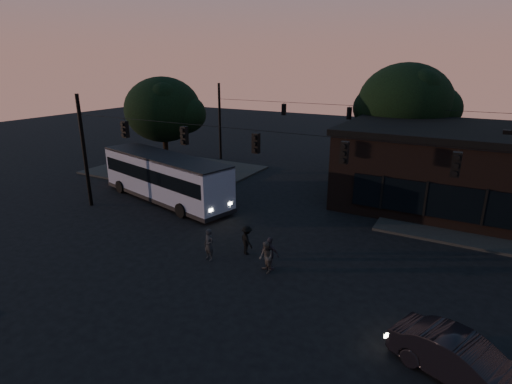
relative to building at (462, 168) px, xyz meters
The scene contains 14 objects.
ground 18.53m from the building, 119.40° to the right, with size 120.00×120.00×0.00m, color black.
sidewalk_far_right 4.45m from the building, 33.35° to the right, with size 14.00×10.00×0.15m, color black.
sidewalk_far_left 23.23m from the building, behind, with size 14.00×10.00×0.15m, color black.
building is the anchor object (origin of this frame).
tree_behind 8.57m from the building, 129.68° to the left, with size 7.60×7.60×9.43m.
tree_left 23.37m from the building, behind, with size 6.40×6.40×8.30m.
signal_rig_near 15.08m from the building, 126.93° to the right, with size 26.24×0.30×7.50m.
signal_rig_far 9.97m from the building, 155.90° to the left, with size 26.24×0.30×7.50m.
bus 20.13m from the building, 154.42° to the right, with size 11.90×5.35×3.27m.
car 17.50m from the building, 86.08° to the right, with size 1.51×4.34×1.43m, color black.
pedestrian_a 17.91m from the building, 124.96° to the right, with size 0.59×0.39×1.63m, color black.
pedestrian_b 16.12m from the building, 116.62° to the right, with size 0.74×0.58×1.52m, color #33302E.
pedestrian_c 15.83m from the building, 116.93° to the right, with size 0.97×0.40×1.65m, color #27222A.
pedestrian_d 15.97m from the building, 124.15° to the right, with size 0.99×0.57×1.54m, color black.
Camera 1 is at (9.51, -13.13, 9.36)m, focal length 28.00 mm.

